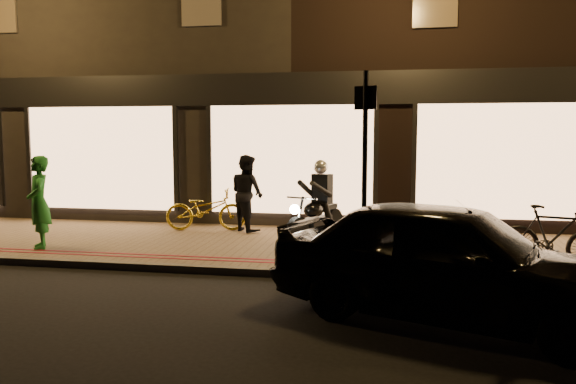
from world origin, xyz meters
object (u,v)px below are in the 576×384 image
(sign_post, at_px, (365,159))
(person_green, at_px, (39,202))
(motorcycle, at_px, (317,213))
(parked_car, at_px, (449,260))
(bicycle_gold, at_px, (206,210))

(sign_post, bearing_deg, person_green, 175.55)
(motorcycle, relative_size, sign_post, 0.61)
(motorcycle, height_order, parked_car, motorcycle)
(sign_post, height_order, parked_car, sign_post)
(bicycle_gold, xyz_separation_m, parked_car, (4.56, -4.68, 0.15))
(bicycle_gold, relative_size, person_green, 1.02)
(bicycle_gold, height_order, person_green, person_green)
(sign_post, bearing_deg, parked_car, -60.31)
(motorcycle, bearing_deg, person_green, -145.99)
(motorcycle, relative_size, bicycle_gold, 1.08)
(motorcycle, height_order, bicycle_gold, motorcycle)
(sign_post, distance_m, bicycle_gold, 4.62)
(sign_post, relative_size, parked_car, 0.71)
(motorcycle, distance_m, parked_car, 3.92)
(motorcycle, height_order, sign_post, sign_post)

